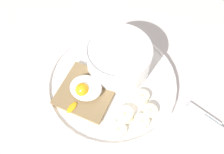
{
  "coord_description": "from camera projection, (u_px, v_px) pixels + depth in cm",
  "views": [
    {
      "loc": [
        -8.44,
        23.3,
        47.39
      ],
      "look_at": [
        0.0,
        0.0,
        5.0
      ],
      "focal_mm": 40.0,
      "sensor_mm": 36.0,
      "label": 1
    }
  ],
  "objects": [
    {
      "name": "banana_slice_inner",
      "position": [
        118.0,
        130.0,
        0.45
      ],
      "size": [
        4.44,
        4.44,
        1.13
      ],
      "color": "#F3E5C2",
      "rests_on": "plate"
    },
    {
      "name": "ground_plane",
      "position": [
        112.0,
        87.0,
        0.53
      ],
      "size": [
        120.0,
        120.0,
        2.0
      ],
      "primitive_type": "cube",
      "color": "beige",
      "rests_on": "ground"
    },
    {
      "name": "oatmeal_bowl",
      "position": [
        117.0,
        58.0,
        0.5
      ],
      "size": [
        13.17,
        13.17,
        6.41
      ],
      "color": "white",
      "rests_on": "plate"
    },
    {
      "name": "banana_slice_back",
      "position": [
        150.0,
        111.0,
        0.47
      ],
      "size": [
        3.37,
        3.24,
        1.71
      ],
      "color": "#F3E8BF",
      "rests_on": "plate"
    },
    {
      "name": "banana_slice_front",
      "position": [
        125.0,
        115.0,
        0.46
      ],
      "size": [
        4.7,
        4.62,
        1.86
      ],
      "color": "beige",
      "rests_on": "plate"
    },
    {
      "name": "banana_slice_right",
      "position": [
        141.0,
        121.0,
        0.46
      ],
      "size": [
        4.06,
        4.08,
        1.2
      ],
      "color": "#F7EABE",
      "rests_on": "plate"
    },
    {
      "name": "knife",
      "position": [
        217.0,
        125.0,
        0.47
      ],
      "size": [
        12.25,
        5.56,
        0.8
      ],
      "color": "silver",
      "rests_on": "ground_plane"
    },
    {
      "name": "poached_egg",
      "position": [
        85.0,
        88.0,
        0.47
      ],
      "size": [
        6.26,
        8.44,
        3.3
      ],
      "color": "white",
      "rests_on": "toast_slice"
    },
    {
      "name": "toast_slice",
      "position": [
        87.0,
        92.0,
        0.49
      ],
      "size": [
        11.15,
        11.15,
        1.08
      ],
      "color": "olive",
      "rests_on": "plate"
    },
    {
      "name": "plate",
      "position": [
        112.0,
        82.0,
        0.51
      ],
      "size": [
        26.49,
        26.49,
        1.6
      ],
      "color": "white",
      "rests_on": "ground_plane"
    },
    {
      "name": "banana_slice_left",
      "position": [
        142.0,
        97.0,
        0.48
      ],
      "size": [
        3.76,
        3.84,
        1.52
      ],
      "color": "beige",
      "rests_on": "plate"
    }
  ]
}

